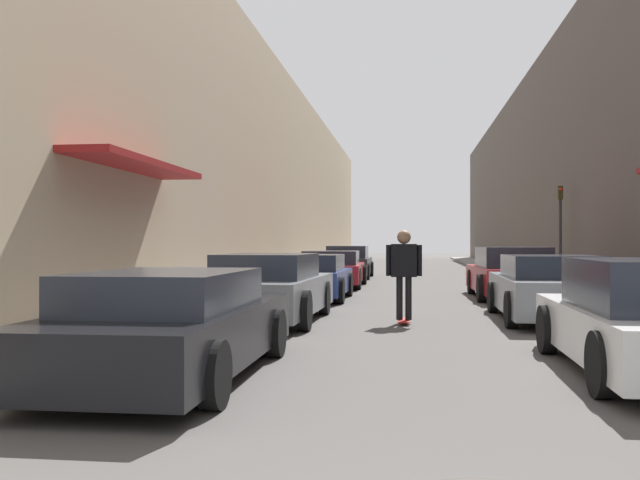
{
  "coord_description": "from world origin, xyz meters",
  "views": [
    {
      "loc": [
        -0.02,
        -1.36,
        1.47
      ],
      "look_at": [
        -1.77,
        12.53,
        1.52
      ],
      "focal_mm": 40.0,
      "sensor_mm": 36.0,
      "label": 1
    }
  ],
  "objects_px": {
    "parked_car_right_1": "(549,288)",
    "traffic_light": "(560,222)",
    "skateboarder": "(404,266)",
    "parked_car_left_1": "(269,288)",
    "parked_car_right_2": "(511,274)",
    "parked_car_left_2": "(310,277)",
    "parked_car_left_3": "(332,269)",
    "parked_car_left_0": "(172,325)",
    "parked_car_left_4": "(348,262)"
  },
  "relations": [
    {
      "from": "parked_car_left_3",
      "to": "parked_car_right_1",
      "type": "bearing_deg",
      "value": -61.77
    },
    {
      "from": "parked_car_left_3",
      "to": "parked_car_left_2",
      "type": "bearing_deg",
      "value": -89.88
    },
    {
      "from": "parked_car_left_1",
      "to": "traffic_light",
      "type": "relative_size",
      "value": 1.38
    },
    {
      "from": "parked_car_right_1",
      "to": "parked_car_left_1",
      "type": "bearing_deg",
      "value": -170.5
    },
    {
      "from": "parked_car_left_3",
      "to": "parked_car_right_2",
      "type": "xyz_separation_m",
      "value": [
        5.19,
        -4.25,
        0.06
      ]
    },
    {
      "from": "parked_car_left_1",
      "to": "traffic_light",
      "type": "xyz_separation_m",
      "value": [
        7.58,
        11.72,
        1.52
      ]
    },
    {
      "from": "parked_car_left_2",
      "to": "parked_car_right_1",
      "type": "xyz_separation_m",
      "value": [
        5.14,
        -4.27,
        0.03
      ]
    },
    {
      "from": "parked_car_left_3",
      "to": "traffic_light",
      "type": "height_order",
      "value": "traffic_light"
    },
    {
      "from": "parked_car_left_3",
      "to": "skateboarder",
      "type": "height_order",
      "value": "skateboarder"
    },
    {
      "from": "parked_car_left_4",
      "to": "skateboarder",
      "type": "relative_size",
      "value": 2.71
    },
    {
      "from": "parked_car_left_0",
      "to": "parked_car_right_1",
      "type": "bearing_deg",
      "value": 50.8
    },
    {
      "from": "parked_car_left_0",
      "to": "traffic_light",
      "type": "bearing_deg",
      "value": 66.24
    },
    {
      "from": "parked_car_right_1",
      "to": "traffic_light",
      "type": "height_order",
      "value": "traffic_light"
    },
    {
      "from": "parked_car_left_2",
      "to": "parked_car_left_4",
      "type": "xyz_separation_m",
      "value": [
        0.02,
        11.17,
        0.07
      ]
    },
    {
      "from": "parked_car_left_0",
      "to": "traffic_light",
      "type": "relative_size",
      "value": 1.44
    },
    {
      "from": "parked_car_left_3",
      "to": "parked_car_right_1",
      "type": "relative_size",
      "value": 1.06
    },
    {
      "from": "skateboarder",
      "to": "traffic_light",
      "type": "distance_m",
      "value": 12.84
    },
    {
      "from": "parked_car_right_1",
      "to": "parked_car_right_2",
      "type": "height_order",
      "value": "parked_car_right_2"
    },
    {
      "from": "parked_car_left_2",
      "to": "parked_car_left_3",
      "type": "relative_size",
      "value": 0.85
    },
    {
      "from": "parked_car_right_1",
      "to": "traffic_light",
      "type": "bearing_deg",
      "value": 77.51
    },
    {
      "from": "parked_car_right_2",
      "to": "skateboarder",
      "type": "height_order",
      "value": "skateboarder"
    },
    {
      "from": "parked_car_left_4",
      "to": "skateboarder",
      "type": "bearing_deg",
      "value": -81.58
    },
    {
      "from": "parked_car_left_2",
      "to": "parked_car_right_1",
      "type": "bearing_deg",
      "value": -39.75
    },
    {
      "from": "parked_car_left_1",
      "to": "parked_car_right_2",
      "type": "bearing_deg",
      "value": 49.94
    },
    {
      "from": "parked_car_left_0",
      "to": "parked_car_right_2",
      "type": "bearing_deg",
      "value": 65.97
    },
    {
      "from": "skateboarder",
      "to": "parked_car_right_2",
      "type": "bearing_deg",
      "value": 66.2
    },
    {
      "from": "parked_car_right_2",
      "to": "parked_car_left_4",
      "type": "bearing_deg",
      "value": 117.06
    },
    {
      "from": "parked_car_left_4",
      "to": "parked_car_right_1",
      "type": "distance_m",
      "value": 16.27
    },
    {
      "from": "skateboarder",
      "to": "parked_car_left_1",
      "type": "bearing_deg",
      "value": 179.64
    },
    {
      "from": "parked_car_left_1",
      "to": "traffic_light",
      "type": "height_order",
      "value": "traffic_light"
    },
    {
      "from": "parked_car_left_1",
      "to": "parked_car_left_2",
      "type": "xyz_separation_m",
      "value": [
        0.04,
        5.14,
        -0.05
      ]
    },
    {
      "from": "parked_car_left_0",
      "to": "traffic_light",
      "type": "distance_m",
      "value": 18.83
    },
    {
      "from": "parked_car_left_2",
      "to": "parked_car_left_3",
      "type": "distance_m",
      "value": 5.32
    },
    {
      "from": "parked_car_left_3",
      "to": "skateboarder",
      "type": "relative_size",
      "value": 2.74
    },
    {
      "from": "parked_car_left_2",
      "to": "parked_car_left_4",
      "type": "relative_size",
      "value": 0.86
    },
    {
      "from": "parked_car_left_2",
      "to": "parked_car_left_4",
      "type": "distance_m",
      "value": 11.17
    },
    {
      "from": "parked_car_right_2",
      "to": "skateboarder",
      "type": "xyz_separation_m",
      "value": [
        -2.75,
        -6.22,
        0.39
      ]
    },
    {
      "from": "parked_car_left_1",
      "to": "skateboarder",
      "type": "distance_m",
      "value": 2.51
    },
    {
      "from": "parked_car_left_1",
      "to": "traffic_light",
      "type": "bearing_deg",
      "value": 57.1
    },
    {
      "from": "parked_car_right_2",
      "to": "skateboarder",
      "type": "relative_size",
      "value": 2.76
    },
    {
      "from": "parked_car_right_1",
      "to": "parked_car_left_3",
      "type": "bearing_deg",
      "value": 118.23
    },
    {
      "from": "parked_car_right_1",
      "to": "skateboarder",
      "type": "xyz_separation_m",
      "value": [
        -2.7,
        -0.88,
        0.43
      ]
    },
    {
      "from": "parked_car_right_2",
      "to": "traffic_light",
      "type": "xyz_separation_m",
      "value": [
        2.36,
        5.51,
        1.49
      ]
    },
    {
      "from": "parked_car_left_0",
      "to": "parked_car_left_3",
      "type": "distance_m",
      "value": 15.91
    },
    {
      "from": "skateboarder",
      "to": "traffic_light",
      "type": "height_order",
      "value": "traffic_light"
    },
    {
      "from": "parked_car_left_1",
      "to": "parked_car_left_4",
      "type": "xyz_separation_m",
      "value": [
        0.06,
        16.31,
        0.02
      ]
    },
    {
      "from": "parked_car_left_0",
      "to": "parked_car_left_3",
      "type": "bearing_deg",
      "value": 89.95
    },
    {
      "from": "skateboarder",
      "to": "parked_car_left_3",
      "type": "bearing_deg",
      "value": 103.14
    },
    {
      "from": "parked_car_left_1",
      "to": "parked_car_left_2",
      "type": "distance_m",
      "value": 5.14
    },
    {
      "from": "parked_car_left_1",
      "to": "parked_car_left_2",
      "type": "bearing_deg",
      "value": 89.54
    }
  ]
}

